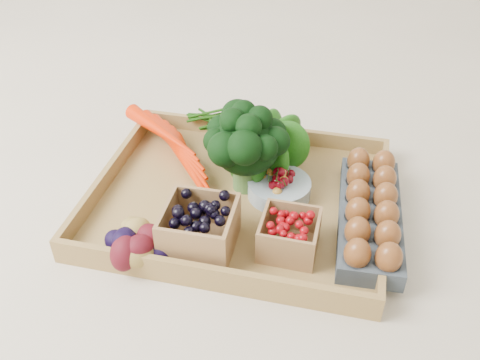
% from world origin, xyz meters
% --- Properties ---
extents(ground, '(4.00, 4.00, 0.00)m').
position_xyz_m(ground, '(0.00, 0.00, 0.00)').
color(ground, beige).
rests_on(ground, ground).
extents(tray, '(0.55, 0.45, 0.01)m').
position_xyz_m(tray, '(0.00, 0.00, 0.01)').
color(tray, olive).
rests_on(tray, ground).
extents(carrots, '(0.24, 0.17, 0.06)m').
position_xyz_m(carrots, '(-0.14, 0.08, 0.04)').
color(carrots, red).
rests_on(carrots, tray).
extents(lettuce, '(0.13, 0.13, 0.13)m').
position_xyz_m(lettuce, '(0.02, 0.11, 0.08)').
color(lettuce, '#11450A').
rests_on(lettuce, tray).
extents(broccoli, '(0.17, 0.17, 0.13)m').
position_xyz_m(broccoli, '(0.00, 0.04, 0.08)').
color(broccoli, black).
rests_on(broccoli, tray).
extents(cherry_bowl, '(0.12, 0.12, 0.03)m').
position_xyz_m(cherry_bowl, '(0.07, 0.03, 0.03)').
color(cherry_bowl, '#8C9EA5').
rests_on(cherry_bowl, tray).
extents(egg_carton, '(0.12, 0.32, 0.04)m').
position_xyz_m(egg_carton, '(0.25, -0.02, 0.03)').
color(egg_carton, '#3D454D').
rests_on(egg_carton, tray).
extents(potatoes, '(0.14, 0.14, 0.08)m').
position_xyz_m(potatoes, '(-0.13, -0.18, 0.05)').
color(potatoes, '#3E0A11').
rests_on(potatoes, tray).
extents(punnet_blackberry, '(0.12, 0.12, 0.08)m').
position_xyz_m(punnet_blackberry, '(-0.04, -0.14, 0.06)').
color(punnet_blackberry, black).
rests_on(punnet_blackberry, tray).
extents(punnet_raspberry, '(0.10, 0.10, 0.07)m').
position_xyz_m(punnet_raspberry, '(0.11, -0.11, 0.05)').
color(punnet_raspberry, maroon).
rests_on(punnet_raspberry, tray).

